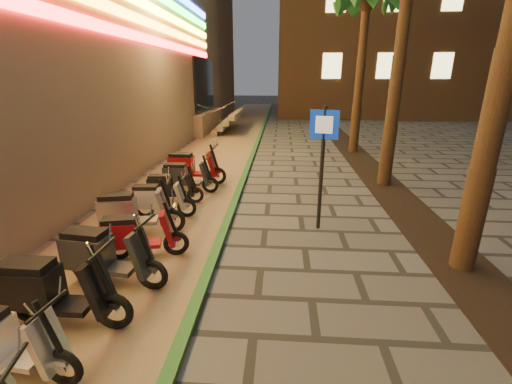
# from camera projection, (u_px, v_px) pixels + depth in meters

# --- Properties ---
(ground) EXTENTS (120.00, 120.00, 0.00)m
(ground) POSITION_uv_depth(u_px,v_px,m) (253.00, 336.00, 4.52)
(ground) COLOR #474442
(ground) RESTS_ON ground
(parking_strip) EXTENTS (3.40, 60.00, 0.01)m
(parking_strip) POSITION_uv_depth(u_px,v_px,m) (210.00, 159.00, 14.14)
(parking_strip) COLOR #8C7251
(parking_strip) RESTS_ON ground
(green_curb) EXTENTS (0.18, 60.00, 0.10)m
(green_curb) POSITION_uv_depth(u_px,v_px,m) (251.00, 159.00, 14.01)
(green_curb) COLOR #266425
(green_curb) RESTS_ON ground
(planting_strip) EXTENTS (1.20, 40.00, 0.02)m
(planting_strip) POSITION_uv_depth(u_px,v_px,m) (405.00, 206.00, 8.99)
(planting_strip) COLOR black
(planting_strip) RESTS_ON ground
(palm_d) EXTENTS (2.97, 3.02, 7.16)m
(palm_d) POSITION_uv_depth(u_px,v_px,m) (366.00, 6.00, 13.70)
(palm_d) COLOR #472D19
(palm_d) RESTS_ON ground
(pedestrian_sign) EXTENTS (0.59, 0.16, 2.70)m
(pedestrian_sign) POSITION_uv_depth(u_px,v_px,m) (323.00, 152.00, 7.18)
(pedestrian_sign) COLOR black
(pedestrian_sign) RESTS_ON ground
(scooter_3) EXTENTS (1.54, 0.59, 1.08)m
(scooter_3) POSITION_uv_depth(u_px,v_px,m) (1.00, 341.00, 3.79)
(scooter_3) COLOR black
(scooter_3) RESTS_ON ground
(scooter_4) EXTENTS (1.78, 0.62, 1.26)m
(scooter_4) POSITION_uv_depth(u_px,v_px,m) (50.00, 290.00, 4.56)
(scooter_4) COLOR black
(scooter_4) RESTS_ON ground
(scooter_5) EXTENTS (1.75, 0.67, 1.23)m
(scooter_5) POSITION_uv_depth(u_px,v_px,m) (103.00, 255.00, 5.49)
(scooter_5) COLOR black
(scooter_5) RESTS_ON ground
(scooter_6) EXTENTS (1.56, 0.75, 1.10)m
(scooter_6) POSITION_uv_depth(u_px,v_px,m) (134.00, 235.00, 6.31)
(scooter_6) COLOR black
(scooter_6) RESTS_ON ground
(scooter_7) EXTENTS (1.76, 0.81, 1.24)m
(scooter_7) POSITION_uv_depth(u_px,v_px,m) (131.00, 212.00, 7.23)
(scooter_7) COLOR black
(scooter_7) RESTS_ON ground
(scooter_8) EXTENTS (1.50, 0.55, 1.06)m
(scooter_8) POSITION_uv_depth(u_px,v_px,m) (156.00, 199.00, 8.19)
(scooter_8) COLOR black
(scooter_8) RESTS_ON ground
(scooter_9) EXTENTS (1.47, 0.54, 1.03)m
(scooter_9) POSITION_uv_depth(u_px,v_px,m) (169.00, 187.00, 9.11)
(scooter_9) COLOR black
(scooter_9) RESTS_ON ground
(scooter_10) EXTENTS (1.59, 0.56, 1.13)m
(scooter_10) POSITION_uv_depth(u_px,v_px,m) (184.00, 176.00, 9.97)
(scooter_10) COLOR black
(scooter_10) RESTS_ON ground
(scooter_11) EXTENTS (1.81, 0.64, 1.28)m
(scooter_11) POSITION_uv_depth(u_px,v_px,m) (190.00, 167.00, 10.77)
(scooter_11) COLOR black
(scooter_11) RESTS_ON ground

